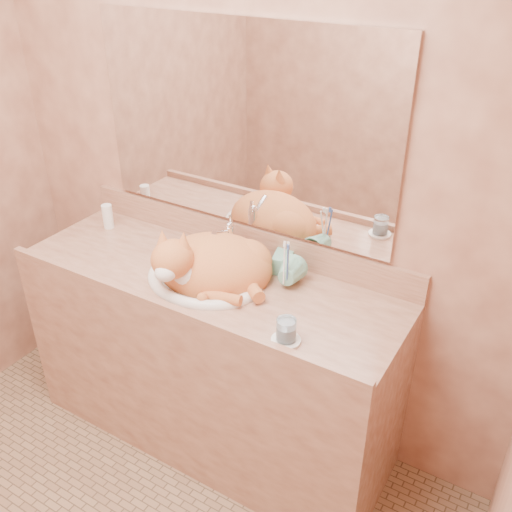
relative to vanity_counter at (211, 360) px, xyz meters
The scene contains 12 objects.
wall_back 0.87m from the vanity_counter, 90.00° to the left, with size 2.40×0.02×2.50m, color brown.
vanity_counter is the anchor object (origin of this frame).
mirror 1.00m from the vanity_counter, 90.00° to the left, with size 1.30×0.02×0.80m, color white.
sink_basin 0.50m from the vanity_counter, 73.50° to the right, with size 0.47×0.39×0.15m, color white, non-canonical shape.
faucet 0.54m from the vanity_counter, 87.90° to the left, with size 0.05×0.13×0.19m, color white, non-canonical shape.
cat 0.51m from the vanity_counter, 16.17° to the right, with size 0.46×0.37×0.25m, color #BD5D2B, non-canonical shape.
soap_dispenser 0.58m from the vanity_counter, 32.77° to the left, with size 0.07×0.07×0.16m, color #6FB29A.
toothbrush_cup 0.57m from the vanity_counter, 13.86° to the left, with size 0.11×0.11×0.10m, color #6FB29A.
toothbrushes 0.64m from the vanity_counter, 13.86° to the left, with size 0.03×0.03×0.21m, color white, non-canonical shape.
saucer 0.66m from the vanity_counter, 22.43° to the right, with size 0.10×0.10×0.01m, color white.
water_glass 0.69m from the vanity_counter, 22.43° to the right, with size 0.07×0.07×0.08m, color silver.
lotion_bottle 0.81m from the vanity_counter, 169.14° to the left, with size 0.05×0.05×0.11m, color white.
Camera 1 is at (1.15, -0.81, 2.06)m, focal length 40.00 mm.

